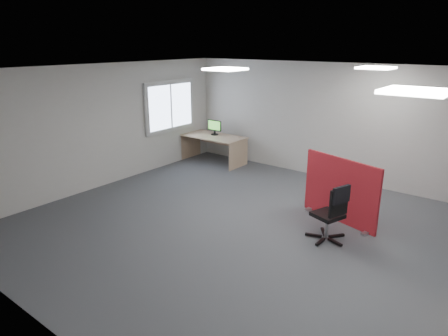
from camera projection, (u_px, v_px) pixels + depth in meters
The scene contains 11 objects.
floor at pixel (278, 239), 6.63m from camera, with size 9.00×9.00×0.00m, color #505257.
ceiling at pixel (286, 73), 5.81m from camera, with size 9.00×7.00×0.02m, color white.
wall_back at pixel (361, 126), 8.86m from camera, with size 9.00×0.02×2.70m, color silver.
wall_front at pixel (86, 250), 3.58m from camera, with size 9.00×0.02×2.70m, color silver.
wall_left at pixel (104, 126), 8.84m from camera, with size 0.02×7.00×2.70m, color silver.
window at pixel (170, 106), 10.25m from camera, with size 0.06×1.70×1.30m.
ceiling_lights at pixel (326, 73), 6.13m from camera, with size 4.10×4.10×0.04m.
red_divider at pixel (340, 191), 7.15m from camera, with size 1.53×0.49×1.19m.
second_desk at pixel (214, 142), 10.76m from camera, with size 1.72×0.86×0.73m.
monitor_second at pixel (215, 127), 10.73m from camera, with size 0.44×0.20×0.40m.
office_chair at pixel (333, 210), 6.38m from camera, with size 0.66×0.63×0.99m.
Camera 1 is at (2.93, -5.27, 3.13)m, focal length 32.00 mm.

